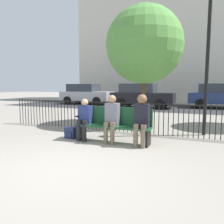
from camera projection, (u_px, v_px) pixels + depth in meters
name	position (u px, v px, depth m)	size (l,w,h in m)	color
ground_plane	(68.00, 169.00, 3.88)	(80.00, 80.00, 0.00)	gray
park_bench	(113.00, 123.00, 5.73)	(2.03, 0.45, 0.92)	#194728
seated_person_0	(84.00, 117.00, 5.89)	(0.34, 0.39, 1.12)	black
seated_person_1	(112.00, 116.00, 5.58)	(0.34, 0.39, 1.24)	brown
seated_person_2	(142.00, 117.00, 5.28)	(0.34, 0.39, 1.27)	brown
backpack	(71.00, 133.00, 6.17)	(0.30, 0.27, 0.31)	navy
fence_railing	(128.00, 115.00, 6.88)	(9.01, 0.03, 0.95)	black
tree_1	(144.00, 45.00, 8.16)	(2.88, 2.88, 4.43)	#4C3823
lamp_post	(208.00, 43.00, 6.26)	(0.28, 0.28, 4.13)	black
street_surface	(169.00, 107.00, 14.86)	(24.00, 6.00, 0.01)	#2B2B2D
parked_car_0	(86.00, 94.00, 17.63)	(4.20, 1.94, 1.62)	#B7B7BC
parked_car_1	(221.00, 95.00, 14.30)	(4.20, 1.94, 1.62)	navy
parked_car_2	(141.00, 95.00, 14.86)	(4.20, 1.94, 1.62)	black
building_facade	(183.00, 35.00, 21.43)	(20.00, 6.00, 12.85)	beige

